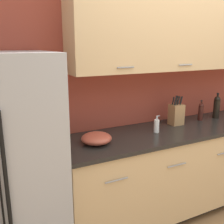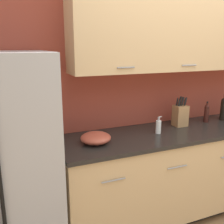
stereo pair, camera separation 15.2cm
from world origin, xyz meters
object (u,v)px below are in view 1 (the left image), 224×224
Objects in this scene: wine_bottle at (217,107)px; soap_dispenser at (157,126)px; knife_block at (176,114)px; oil_bottle at (201,111)px; mixing_bowl at (97,138)px.

wine_bottle reaches higher than soap_dispenser.
soap_dispenser is at bearing -160.40° from knife_block.
mixing_bowl is at bearing -174.00° from oil_bottle.
wine_bottle reaches higher than oil_bottle.
oil_bottle is 1.32m from mixing_bowl.
knife_block is 0.35m from oil_bottle.
soap_dispenser is 0.63× the size of mixing_bowl.
oil_bottle is (-0.23, 0.01, -0.03)m from wine_bottle.
knife_block is 0.36m from soap_dispenser.
oil_bottle is at bearing 177.85° from wine_bottle.
oil_bottle is 0.87× the size of mixing_bowl.
mixing_bowl is at bearing -172.07° from knife_block.
oil_bottle is (0.35, 0.00, -0.01)m from knife_block.
soap_dispenser reaches higher than mixing_bowl.
knife_block reaches higher than oil_bottle.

